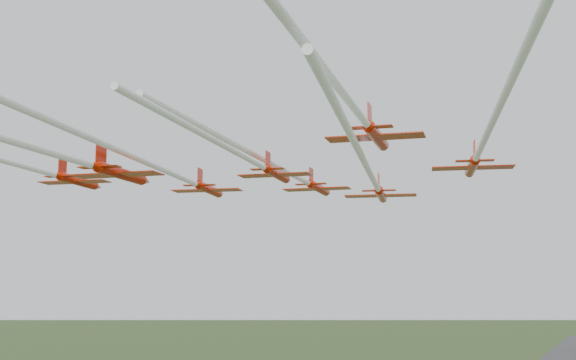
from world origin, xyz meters
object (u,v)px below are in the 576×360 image
at_px(jet_row2_left, 169,172).
at_px(jet_row3_right, 486,136).
at_px(jet_row3_left, 29,168).
at_px(jet_row4_right, 341,91).
at_px(jet_row4_left, 38,149).
at_px(jet_row2_right, 371,175).
at_px(jet_lead, 290,173).
at_px(jet_row3_mid, 252,161).

distance_m(jet_row2_left, jet_row3_right, 37.33).
xyz_separation_m(jet_row3_left, jet_row4_right, (40.47, -12.07, 0.67)).
xyz_separation_m(jet_row3_left, jet_row3_right, (47.42, 3.98, -0.08)).
height_order(jet_row4_left, jet_row4_right, jet_row4_right).
relative_size(jet_row2_left, jet_row4_right, 0.99).
bearing_deg(jet_row2_right, jet_row3_left, -168.43).
xyz_separation_m(jet_lead, jet_row3_right, (27.51, -19.82, -1.56)).
height_order(jet_row2_right, jet_row4_right, jet_row4_right).
distance_m(jet_lead, jet_row4_left, 37.60).
xyz_separation_m(jet_row2_left, jet_row3_right, (36.74, -6.61, -0.42)).
relative_size(jet_row2_right, jet_row3_right, 1.08).
bearing_deg(jet_row2_left, jet_row3_mid, -37.17).
bearing_deg(jet_row2_right, jet_row3_mid, -140.41).
bearing_deg(jet_row3_left, jet_row4_right, -28.35).
relative_size(jet_row3_mid, jet_row4_left, 0.73).
height_order(jet_row2_left, jet_row3_left, jet_row2_left).
xyz_separation_m(jet_row2_right, jet_row4_left, (-18.93, -29.27, -0.71)).
bearing_deg(jet_row2_left, jet_row4_right, -50.98).
bearing_deg(jet_row3_right, jet_lead, 129.25).
xyz_separation_m(jet_row2_left, jet_row3_mid, (14.04, -6.10, -0.74)).
distance_m(jet_row2_right, jet_row4_left, 34.87).
height_order(jet_row2_left, jet_row4_right, jet_row4_right).
xyz_separation_m(jet_row3_right, jet_row4_right, (-6.96, -16.06, 0.75)).
distance_m(jet_row3_right, jet_row4_left, 37.43).
relative_size(jet_row3_left, jet_row3_right, 0.78).
height_order(jet_lead, jet_row2_right, jet_lead).
relative_size(jet_row2_right, jet_row4_right, 1.05).
xyz_separation_m(jet_row2_right, jet_row3_right, (14.26, -12.03, 0.66)).
distance_m(jet_row2_left, jet_row3_mid, 15.33).
bearing_deg(jet_lead, jet_row4_right, -68.58).
bearing_deg(jet_row3_left, jet_row2_left, 33.02).
distance_m(jet_lead, jet_row2_left, 16.15).
height_order(jet_row2_right, jet_row4_left, jet_row2_right).
bearing_deg(jet_row2_left, jet_row2_right, -0.14).
relative_size(jet_row3_right, jet_row4_right, 0.97).
xyz_separation_m(jet_lead, jet_row2_left, (-9.23, -13.20, -1.13)).
distance_m(jet_lead, jet_row2_right, 15.52).
xyz_separation_m(jet_lead, jet_row3_left, (-19.92, -23.80, -1.48)).
height_order(jet_row3_left, jet_row3_mid, jet_row3_left).
height_order(jet_row3_mid, jet_row4_right, jet_row4_right).
xyz_separation_m(jet_row2_left, jet_row2_right, (22.48, 5.42, -1.09)).
distance_m(jet_row3_left, jet_row4_right, 42.24).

